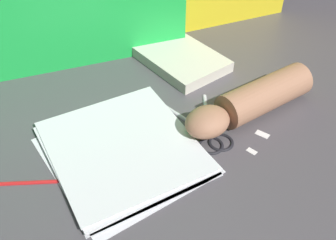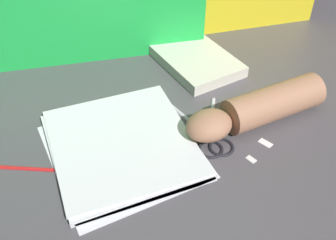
{
  "view_description": "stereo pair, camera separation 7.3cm",
  "coord_description": "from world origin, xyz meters",
  "px_view_note": "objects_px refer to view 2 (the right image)",
  "views": [
    {
      "loc": [
        -0.32,
        -0.49,
        0.54
      ],
      "look_at": [
        -0.04,
        -0.01,
        0.06
      ],
      "focal_mm": 42.0,
      "sensor_mm": 36.0,
      "label": 1
    },
    {
      "loc": [
        -0.25,
        -0.52,
        0.54
      ],
      "look_at": [
        -0.04,
        -0.01,
        0.06
      ],
      "focal_mm": 42.0,
      "sensor_mm": 36.0,
      "label": 2
    }
  ],
  "objects_px": {
    "book_closed": "(197,61)",
    "hand_forearm": "(258,108)",
    "paper_stack": "(122,145)",
    "scissors": "(210,136)"
  },
  "relations": [
    {
      "from": "scissors",
      "to": "book_closed",
      "type": "bearing_deg",
      "value": 69.97
    },
    {
      "from": "book_closed",
      "to": "hand_forearm",
      "type": "distance_m",
      "value": 0.24
    },
    {
      "from": "paper_stack",
      "to": "hand_forearm",
      "type": "distance_m",
      "value": 0.28
    },
    {
      "from": "paper_stack",
      "to": "hand_forearm",
      "type": "height_order",
      "value": "hand_forearm"
    },
    {
      "from": "hand_forearm",
      "to": "paper_stack",
      "type": "bearing_deg",
      "value": 172.94
    },
    {
      "from": "hand_forearm",
      "to": "scissors",
      "type": "bearing_deg",
      "value": -176.54
    },
    {
      "from": "book_closed",
      "to": "paper_stack",
      "type": "bearing_deg",
      "value": -141.65
    },
    {
      "from": "book_closed",
      "to": "hand_forearm",
      "type": "bearing_deg",
      "value": -85.51
    },
    {
      "from": "paper_stack",
      "to": "scissors",
      "type": "relative_size",
      "value": 1.64
    },
    {
      "from": "book_closed",
      "to": "scissors",
      "type": "height_order",
      "value": "book_closed"
    }
  ]
}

